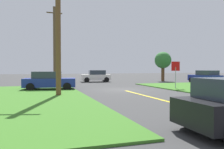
{
  "coord_description": "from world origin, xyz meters",
  "views": [
    {
      "loc": [
        -7.08,
        -19.3,
        1.92
      ],
      "look_at": [
        -0.16,
        2.29,
        1.29
      ],
      "focal_mm": 37.28,
      "sensor_mm": 36.0,
      "label": 1
    }
  ],
  "objects": [
    {
      "name": "oak_tree_left",
      "position": [
        10.47,
        10.91,
        3.03
      ],
      "size": [
        2.43,
        2.43,
        4.31
      ],
      "color": "brown",
      "rests_on": "ground"
    },
    {
      "name": "utility_pole_near",
      "position": [
        -5.73,
        -3.05,
        4.78
      ],
      "size": [
        1.76,
        0.62,
        9.39
      ],
      "color": "brown",
      "rests_on": "ground"
    },
    {
      "name": "ground_plane",
      "position": [
        0.0,
        0.0,
        0.0
      ],
      "size": [
        120.0,
        120.0,
        0.0
      ],
      "primitive_type": "plane",
      "color": "#3B3B3B"
    },
    {
      "name": "lane_stripe_center",
      "position": [
        0.0,
        -8.0,
        0.01
      ],
      "size": [
        0.2,
        14.0,
        0.01
      ],
      "primitive_type": "cube",
      "color": "yellow",
      "rests_on": "ground"
    },
    {
      "name": "utility_pole_mid",
      "position": [
        -5.15,
        8.74,
        4.63
      ],
      "size": [
        1.8,
        0.34,
        9.08
      ],
      "color": "brown",
      "rests_on": "ground"
    },
    {
      "name": "stop_sign",
      "position": [
        4.84,
        -1.02,
        1.79
      ],
      "size": [
        0.84,
        0.07,
        2.51
      ],
      "rotation": [
        0.0,
        0.0,
        3.11
      ],
      "color": "#9EA0A8",
      "rests_on": "ground"
    },
    {
      "name": "car_on_crossroad",
      "position": [
        13.55,
        5.54,
        0.81
      ],
      "size": [
        2.43,
        4.33,
        1.62
      ],
      "rotation": [
        0.0,
        0.0,
        1.65
      ],
      "color": "navy",
      "rests_on": "ground"
    },
    {
      "name": "car_approaching_junction",
      "position": [
        0.68,
        12.16,
        0.8
      ],
      "size": [
        4.13,
        2.38,
        1.62
      ],
      "rotation": [
        0.0,
        0.0,
        3.05
      ],
      "color": "white",
      "rests_on": "ground"
    },
    {
      "name": "parked_car_near_building",
      "position": [
        -6.13,
        1.84,
        0.81
      ],
      "size": [
        4.64,
        2.5,
        1.62
      ],
      "rotation": [
        0.0,
        0.0,
        -0.14
      ],
      "color": "navy",
      "rests_on": "ground"
    }
  ]
}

